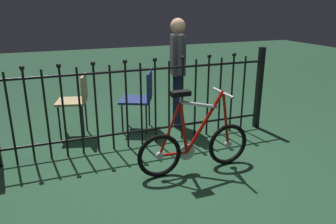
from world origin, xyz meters
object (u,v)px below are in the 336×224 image
object	(u,v)px
bicycle	(195,144)
chair_tan	(77,98)
chair_navy	(141,95)
person_visitor	(178,65)

from	to	relation	value
bicycle	chair_tan	bearing A→B (deg)	125.47
chair_tan	chair_navy	size ratio (longest dim) A/B	1.00
chair_tan	bicycle	bearing A→B (deg)	-54.53
bicycle	chair_tan	distance (m)	1.80
chair_navy	bicycle	bearing A→B (deg)	-82.62
bicycle	chair_tan	world-z (taller)	bicycle
chair_tan	person_visitor	size ratio (longest dim) A/B	0.55
bicycle	chair_navy	bearing A→B (deg)	97.38
bicycle	person_visitor	world-z (taller)	person_visitor
chair_navy	person_visitor	world-z (taller)	person_visitor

